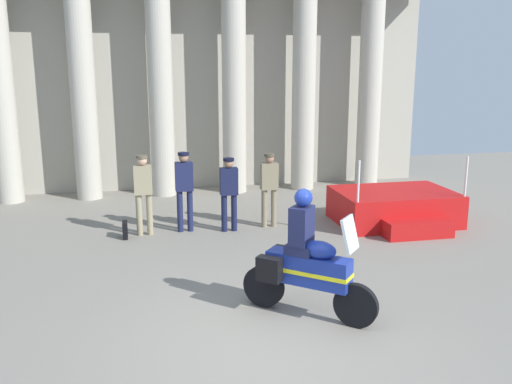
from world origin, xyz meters
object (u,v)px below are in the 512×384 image
Objects in this scene: officer_in_row_0 at (143,188)px; reviewing_stand at (395,208)px; officer_in_row_2 at (229,188)px; officer_in_row_1 at (184,185)px; motorcycle_with_rider at (304,264)px; officer_in_row_3 at (269,184)px; briefcase_on_ground at (125,230)px.

reviewing_stand is at bearing 177.03° from officer_in_row_0.
officer_in_row_1 is at bearing -10.90° from officer_in_row_2.
officer_in_row_1 is 1.08× the size of officer_in_row_2.
motorcycle_with_rider is at bearing -129.47° from reviewing_stand.
officer_in_row_3 reaches higher than briefcase_on_ground.
reviewing_stand is at bearing 177.03° from officer_in_row_2.
briefcase_on_ground is at bearing 178.86° from reviewing_stand.
officer_in_row_2 is at bearing 177.31° from reviewing_stand.
reviewing_stand reaches higher than officer_in_row_2.
briefcase_on_ground is (-3.18, -0.21, -0.81)m from officer_in_row_3.
motorcycle_with_rider is (-3.48, -4.23, 0.43)m from reviewing_stand.
officer_in_row_2 is (0.95, -0.18, -0.08)m from officer_in_row_1.
officer_in_row_2 reaches higher than briefcase_on_ground.
motorcycle_with_rider reaches higher than officer_in_row_0.
officer_in_row_1 is (-4.81, 0.36, 0.68)m from reviewing_stand.
officer_in_row_2 is 4.43m from motorcycle_with_rider.
motorcycle_with_rider reaches higher than officer_in_row_1.
motorcycle_with_rider is at bearing 105.88° from officer_in_row_1.
officer_in_row_2 is (-3.86, 0.18, 0.60)m from reviewing_stand.
motorcycle_with_rider is (2.21, -4.50, -0.24)m from officer_in_row_0.
motorcycle_with_rider is at bearing -58.91° from briefcase_on_ground.
officer_in_row_0 is 1.04× the size of officer_in_row_3.
officer_in_row_3 is at bearing 123.58° from motorcycle_with_rider.
officer_in_row_3 reaches higher than reviewing_stand.
reviewing_stand is at bearing 175.44° from officer_in_row_1.
officer_in_row_2 is at bearing 135.47° from motorcycle_with_rider.
officer_in_row_2 is at bearing 177.05° from officer_in_row_0.
reviewing_stand is at bearing 91.10° from motorcycle_with_rider.
reviewing_stand is at bearing -1.14° from briefcase_on_ground.
motorcycle_with_rider reaches higher than briefcase_on_ground.
officer_in_row_1 reaches higher than reviewing_stand.
officer_in_row_0 is at bearing 156.71° from motorcycle_with_rider.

